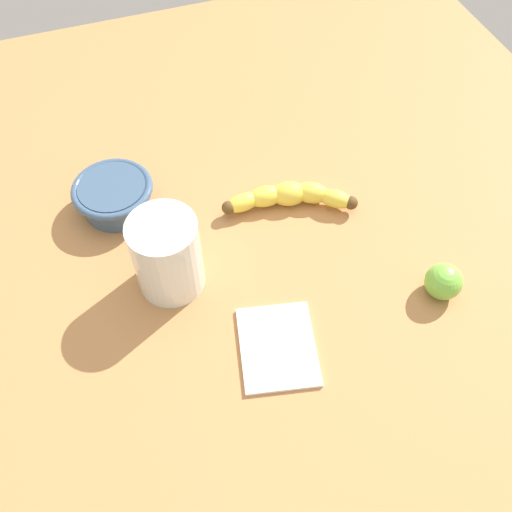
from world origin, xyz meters
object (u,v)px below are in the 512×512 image
banana (289,197)px  ceramic_bowl (114,195)px  smoothie_glass (167,257)px  lime_fruit (444,282)px

banana → ceramic_bowl: (-8.35, -25.27, 1.02)cm
ceramic_bowl → banana: bearing=71.7°
smoothie_glass → ceramic_bowl: (-15.95, -4.74, -2.90)cm
banana → ceramic_bowl: size_ratio=1.64×
lime_fruit → banana: bearing=-146.9°
smoothie_glass → ceramic_bowl: bearing=-163.5°
lime_fruit → smoothie_glass: bearing=-112.1°
smoothie_glass → ceramic_bowl: size_ratio=1.00×
banana → lime_fruit: lime_fruit is taller
banana → smoothie_glass: bearing=36.6°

